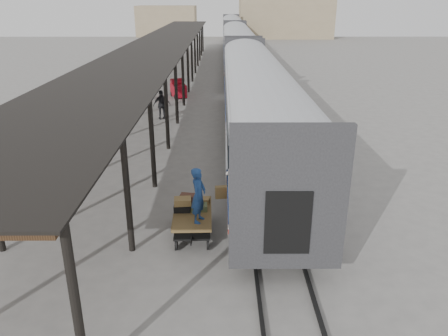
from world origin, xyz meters
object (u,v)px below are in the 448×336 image
Objects in this scene: baggage_cart at (193,217)px; pedestrian at (162,105)px; luggage_tug at (178,89)px; porter at (199,195)px.

pedestrian is at bearing 99.39° from baggage_cart.
luggage_tug is at bearing -110.20° from pedestrian.
porter reaches higher than luggage_tug.
luggage_tug is 6.78m from pedestrian.
luggage_tug is (-2.53, 21.84, 0.00)m from baggage_cart.
pedestrian reaches higher than luggage_tug.
baggage_cart is 21.99m from luggage_tug.
baggage_cart is at bearing -103.98° from luggage_tug.
pedestrian reaches higher than baggage_cart.
pedestrian is (-3.21, 15.73, -0.80)m from porter.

